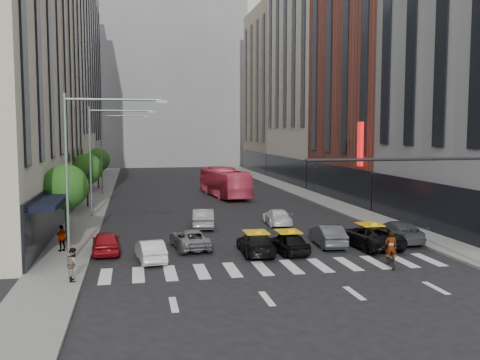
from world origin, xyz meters
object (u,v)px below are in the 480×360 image
car_white_front (150,251)px  taxi_center (288,243)px  bus (224,182)px  streetlamp_near (85,155)px  pedestrian_near (73,264)px  streetlamp_far (110,142)px  motorcycle (391,258)px  car_red (106,242)px  taxi_left (256,243)px  pedestrian_far (62,238)px  streetlamp_mid (102,147)px

car_white_front → taxi_center: bearing=175.8°
car_white_front → bus: bus is taller
streetlamp_near → pedestrian_near: streetlamp_near is taller
streetlamp_far → motorcycle: streetlamp_far is taller
streetlamp_near → car_red: 5.90m
streetlamp_far → taxi_left: (9.44, -31.30, -5.26)m
car_red → pedestrian_far: bearing=-13.1°
taxi_center → pedestrian_near: 12.40m
streetlamp_near → car_red: size_ratio=2.28×
streetlamp_far → bus: bearing=-18.5°
pedestrian_near → streetlamp_near: bearing=-13.8°
streetlamp_far → streetlamp_near: bearing=-90.0°
streetlamp_far → car_white_front: streetlamp_far is taller
streetlamp_far → pedestrian_near: bearing=-90.6°
bus → streetlamp_near: bearing=59.1°
car_red → car_white_front: bearing=132.5°
streetlamp_near → car_white_front: 6.26m
streetlamp_far → pedestrian_far: (-1.68, -28.95, -4.97)m
streetlamp_mid → car_red: (0.84, -13.40, -5.23)m
car_red → taxi_center: (10.51, -2.03, -0.03)m
bus → motorcycle: bearing=89.2°
streetlamp_near → car_red: bearing=72.0°
streetlamp_far → car_red: 29.87m
streetlamp_near → bus: bearing=66.4°
streetlamp_near → bus: 30.77m
taxi_center → streetlamp_mid: bearing=-61.3°
taxi_left → pedestrian_far: size_ratio=2.81×
bus → car_red: bearing=58.6°
streetlamp_near → pedestrian_far: 6.07m
motorcycle → pedestrian_near: size_ratio=1.19×
streetlamp_near → pedestrian_far: size_ratio=5.73×
streetlamp_mid → motorcycle: (15.77, -19.61, -5.41)m
streetlamp_near → bus: size_ratio=0.80×
car_red → car_white_front: size_ratio=1.07×
streetlamp_mid → taxi_center: streetlamp_mid is taller
car_red → pedestrian_near: (-1.20, -6.12, 0.27)m
streetlamp_near → streetlamp_far: same height
car_white_front → taxi_left: 6.13m
motorcycle → streetlamp_far: bearing=-51.2°
streetlamp_near → taxi_left: streetlamp_near is taller
streetlamp_near → pedestrian_far: bearing=118.9°
streetlamp_mid → streetlamp_far: same height
car_white_front → taxi_center: taxi_center is taller
pedestrian_far → motorcycle: bearing=123.9°
streetlamp_mid → bus: size_ratio=0.80×
streetlamp_near → taxi_left: size_ratio=2.04×
bus → pedestrian_far: 28.49m
streetlamp_near → motorcycle: (15.77, -3.61, -5.41)m
streetlamp_near → streetlamp_far: 32.00m
motorcycle → pedestrian_near: 16.13m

